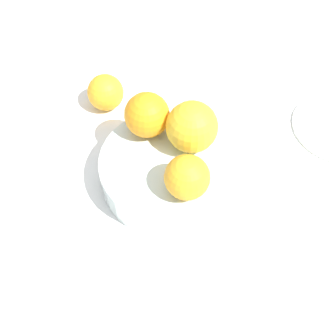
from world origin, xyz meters
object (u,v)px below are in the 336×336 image
Objects in this scene: fruit_bowl at (168,170)px; orange_in_bowl_2 at (147,115)px; orange_in_bowl_0 at (187,177)px; orange_loose_0 at (106,92)px; orange_in_bowl_1 at (192,127)px.

fruit_bowl is 2.99× the size of orange_in_bowl_2.
orange_in_bowl_0 is 24.90cm from orange_loose_0.
orange_in_bowl_1 is at bearing 127.49° from orange_loose_0.
orange_in_bowl_1 is at bearing -106.34° from orange_in_bowl_0.
orange_in_bowl_1 reaches higher than orange_loose_0.
orange_in_bowl_0 is at bearing 105.87° from fruit_bowl.
orange_in_bowl_2 is at bearing -32.27° from orange_in_bowl_1.
orange_in_bowl_0 reaches higher than fruit_bowl.
orange_in_bowl_2 is 13.62cm from orange_loose_0.
orange_in_bowl_0 is at bearing 112.01° from orange_loose_0.
orange_in_bowl_1 reaches higher than orange_in_bowl_0.
fruit_bowl is at bearing -74.13° from orange_in_bowl_0.
orange_in_bowl_1 is 1.11× the size of orange_in_bowl_2.
orange_in_bowl_2 is (5.79, -3.66, -0.37)cm from orange_in_bowl_1.
orange_in_bowl_1 reaches higher than fruit_bowl.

